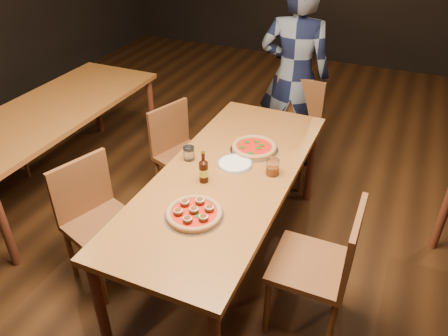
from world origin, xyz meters
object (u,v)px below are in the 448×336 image
at_px(pizza_meatball, 194,213).
at_px(diner, 294,77).
at_px(plate_stack, 235,164).
at_px(water_glass, 189,153).
at_px(chair_end, 290,132).
at_px(beer_bottle, 204,171).
at_px(chair_main_e, 311,264).
at_px(chair_main_sw, 186,156).
at_px(chair_main_nw, 103,225).
at_px(table_left, 52,116).
at_px(amber_glass, 273,167).
at_px(pizza_margherita, 254,148).
at_px(table_main, 227,183).

distance_m(pizza_meatball, diner, 1.96).
bearing_deg(plate_stack, water_glass, -170.52).
bearing_deg(chair_end, beer_bottle, -94.27).
distance_m(chair_main_e, plate_stack, 0.79).
height_order(chair_main_sw, plate_stack, chair_main_sw).
distance_m(chair_main_nw, water_glass, 0.72).
bearing_deg(chair_main_sw, diner, -12.20).
relative_size(chair_main_e, pizza_meatball, 2.79).
xyz_separation_m(chair_main_sw, plate_stack, (0.60, -0.42, 0.33)).
relative_size(table_left, diner, 1.17).
height_order(chair_end, diner, diner).
bearing_deg(pizza_meatball, water_glass, 120.14).
distance_m(chair_main_sw, pizza_meatball, 1.20).
bearing_deg(chair_main_sw, chair_end, -24.95).
height_order(table_left, chair_end, chair_end).
distance_m(chair_main_sw, amber_glass, 1.02).
relative_size(plate_stack, beer_bottle, 1.09).
relative_size(chair_main_e, water_glass, 10.04).
xyz_separation_m(chair_main_e, pizza_margherita, (-0.58, 0.61, 0.31)).
bearing_deg(diner, beer_bottle, 80.37).
xyz_separation_m(chair_main_nw, chair_main_sw, (0.08, 0.97, -0.01)).
xyz_separation_m(table_left, amber_glass, (1.96, -0.19, 0.12)).
bearing_deg(plate_stack, amber_glass, 0.77).
bearing_deg(plate_stack, table_left, 173.47).
bearing_deg(chair_end, chair_main_e, -66.42).
bearing_deg(chair_main_sw, chair_main_e, -104.19).
xyz_separation_m(table_main, amber_glass, (0.26, 0.11, 0.12)).
relative_size(pizza_margherita, beer_bottle, 1.61).
distance_m(plate_stack, beer_bottle, 0.27).
relative_size(table_main, pizza_margherita, 6.08).
xyz_separation_m(chair_main_e, beer_bottle, (-0.73, 0.13, 0.36)).
height_order(table_main, amber_glass, amber_glass).
relative_size(chair_main_e, plate_stack, 4.16).
bearing_deg(pizza_meatball, plate_stack, 89.22).
height_order(chair_end, water_glass, chair_end).
relative_size(table_main, table_left, 1.00).
bearing_deg(chair_main_nw, chair_end, -5.42).
relative_size(pizza_meatball, amber_glass, 3.18).
distance_m(beer_bottle, amber_glass, 0.43).
distance_m(chair_end, plate_stack, 1.16).
distance_m(table_main, water_glass, 0.32).
height_order(pizza_margherita, diner, diner).
distance_m(chair_main_e, amber_glass, 0.63).
bearing_deg(chair_main_e, chair_main_sw, -123.32).
height_order(chair_main_e, chair_end, chair_main_e).
relative_size(chair_main_nw, beer_bottle, 4.35).
distance_m(table_left, chair_main_e, 2.42).
relative_size(chair_main_sw, chair_end, 0.94).
bearing_deg(amber_glass, pizza_margherita, 132.10).
bearing_deg(plate_stack, chair_main_e, -30.89).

